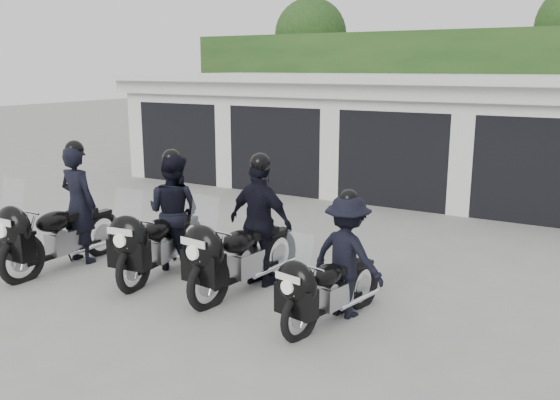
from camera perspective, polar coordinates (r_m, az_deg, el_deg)
The scene contains 7 objects.
ground at distance 9.18m, azimuth -1.21°, elevation -7.55°, with size 80.00×80.00×0.00m, color gray.
garage_block at distance 16.15m, azimuth 13.87°, elevation 6.11°, with size 16.40×6.80×2.96m.
background_vegetation at distance 20.69m, azimuth 18.98°, elevation 10.92°, with size 20.00×3.90×5.80m.
police_bike_a at distance 10.09m, azimuth -20.18°, elevation -1.56°, with size 0.72×2.40×2.09m.
police_bike_b at distance 9.41m, azimuth -10.85°, elevation -1.93°, with size 0.97×2.29×1.99m.
police_bike_c at distance 8.55m, azimuth -2.72°, elevation -3.02°, with size 1.18×2.34×2.04m.
police_bike_d at distance 7.59m, azimuth 5.80°, elevation -6.13°, with size 1.13×1.97×1.73m.
Camera 1 is at (4.48, -7.35, 3.18)m, focal length 38.00 mm.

